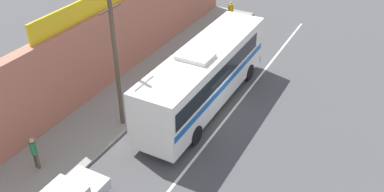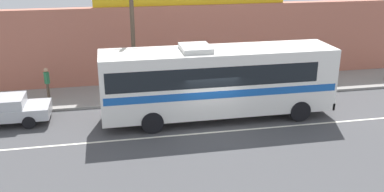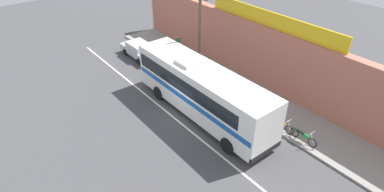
% 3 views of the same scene
% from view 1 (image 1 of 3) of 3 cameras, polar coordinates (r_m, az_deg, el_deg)
% --- Properties ---
extents(ground_plane, '(70.00, 70.00, 0.00)m').
position_cam_1_polar(ground_plane, '(23.75, 3.04, -2.39)').
color(ground_plane, '#444447').
extents(sidewalk_slab, '(30.00, 3.60, 0.14)m').
position_cam_1_polar(sidewalk_slab, '(25.93, -7.37, 0.87)').
color(sidewalk_slab, gray).
rests_on(sidewalk_slab, ground_plane).
extents(storefront_facade, '(30.00, 0.70, 4.80)m').
position_cam_1_polar(storefront_facade, '(26.00, -11.66, 6.41)').
color(storefront_facade, '#B26651').
rests_on(storefront_facade, ground_plane).
extents(road_center_stripe, '(30.00, 0.14, 0.01)m').
position_cam_1_polar(road_center_stripe, '(23.49, 4.81, -2.91)').
color(road_center_stripe, silver).
rests_on(road_center_stripe, ground_plane).
extents(intercity_bus, '(11.46, 2.69, 3.78)m').
position_cam_1_polar(intercity_bus, '(23.36, 1.68, 3.01)').
color(intercity_bus, white).
rests_on(intercity_bus, ground_plane).
extents(utility_pole, '(1.60, 0.22, 7.08)m').
position_cam_1_polar(utility_pole, '(21.15, -10.29, 4.46)').
color(utility_pole, brown).
rests_on(utility_pole, sidewalk_slab).
extents(motorcycle_purple, '(1.88, 0.56, 0.94)m').
position_cam_1_polar(motorcycle_purple, '(30.14, 1.96, 7.01)').
color(motorcycle_purple, black).
rests_on(motorcycle_purple, sidewalk_slab).
extents(motorcycle_orange, '(1.96, 0.56, 0.94)m').
position_cam_1_polar(motorcycle_orange, '(28.81, 0.64, 5.75)').
color(motorcycle_orange, black).
rests_on(motorcycle_orange, sidewalk_slab).
extents(pedestrian_far_left, '(0.30, 0.48, 1.59)m').
position_cam_1_polar(pedestrian_far_left, '(35.13, 5.30, 11.63)').
color(pedestrian_far_left, brown).
rests_on(pedestrian_far_left, sidewalk_slab).
extents(pedestrian_near_shop, '(0.30, 0.48, 1.73)m').
position_cam_1_polar(pedestrian_near_shop, '(20.67, -20.70, -6.99)').
color(pedestrian_near_shop, brown).
rests_on(pedestrian_near_shop, sidewalk_slab).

